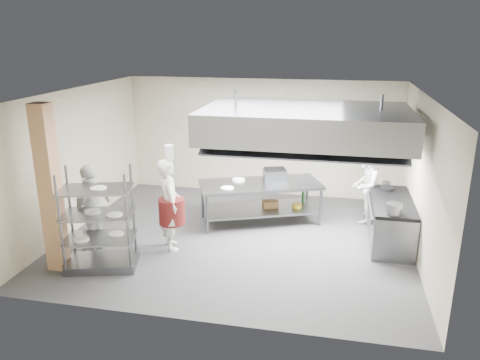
% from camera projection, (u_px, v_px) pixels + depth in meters
% --- Properties ---
extents(floor, '(7.00, 7.00, 0.00)m').
position_uv_depth(floor, '(237.00, 238.00, 9.76)').
color(floor, '#3A3A3C').
rests_on(floor, ground).
extents(ceiling, '(7.00, 7.00, 0.00)m').
position_uv_depth(ceiling, '(236.00, 93.00, 8.85)').
color(ceiling, silver).
rests_on(ceiling, wall_back).
extents(wall_back, '(7.00, 0.00, 7.00)m').
position_uv_depth(wall_back, '(261.00, 138.00, 12.11)').
color(wall_back, '#B2A88D').
rests_on(wall_back, ground).
extents(wall_left, '(0.00, 6.00, 6.00)m').
position_uv_depth(wall_left, '(77.00, 160.00, 9.99)').
color(wall_left, '#B2A88D').
rests_on(wall_left, ground).
extents(wall_right, '(0.00, 6.00, 6.00)m').
position_uv_depth(wall_right, '(422.00, 180.00, 8.62)').
color(wall_right, '#B2A88D').
rests_on(wall_right, ground).
extents(column, '(0.30, 0.30, 3.00)m').
position_uv_depth(column, '(50.00, 189.00, 8.10)').
color(column, tan).
rests_on(column, floor).
extents(exhaust_hood, '(4.00, 2.50, 0.60)m').
position_uv_depth(exhaust_hood, '(306.00, 123.00, 9.15)').
color(exhaust_hood, gray).
rests_on(exhaust_hood, ceiling).
extents(hood_strip_a, '(1.60, 0.12, 0.04)m').
position_uv_depth(hood_strip_a, '(260.00, 137.00, 9.43)').
color(hood_strip_a, white).
rests_on(hood_strip_a, exhaust_hood).
extents(hood_strip_b, '(1.60, 0.12, 0.04)m').
position_uv_depth(hood_strip_b, '(351.00, 141.00, 9.07)').
color(hood_strip_b, white).
rests_on(hood_strip_b, exhaust_hood).
extents(wall_shelf, '(1.50, 0.28, 0.04)m').
position_uv_depth(wall_shelf, '(332.00, 142.00, 11.60)').
color(wall_shelf, gray).
rests_on(wall_shelf, wall_back).
extents(island, '(2.88, 2.02, 0.91)m').
position_uv_depth(island, '(260.00, 202.00, 10.49)').
color(island, gray).
rests_on(island, floor).
extents(island_worktop, '(2.88, 2.02, 0.06)m').
position_uv_depth(island_worktop, '(260.00, 184.00, 10.36)').
color(island_worktop, gray).
rests_on(island_worktop, island).
extents(island_undershelf, '(2.64, 1.84, 0.04)m').
position_uv_depth(island_undershelf, '(260.00, 209.00, 10.54)').
color(island_undershelf, slate).
rests_on(island_undershelf, island).
extents(pass_rack, '(1.38, 1.03, 1.85)m').
position_uv_depth(pass_rack, '(98.00, 220.00, 8.30)').
color(pass_rack, slate).
rests_on(pass_rack, floor).
extents(cooking_range, '(0.80, 2.00, 0.84)m').
position_uv_depth(cooking_range, '(390.00, 222.00, 9.49)').
color(cooking_range, gray).
rests_on(cooking_range, floor).
extents(range_top, '(0.78, 1.96, 0.06)m').
position_uv_depth(range_top, '(392.00, 201.00, 9.36)').
color(range_top, black).
rests_on(range_top, cooking_range).
extents(chef_head, '(0.71, 0.80, 1.83)m').
position_uv_depth(chef_head, '(170.00, 204.00, 9.07)').
color(chef_head, silver).
rests_on(chef_head, floor).
extents(chef_line, '(0.88, 0.99, 1.69)m').
position_uv_depth(chef_line, '(365.00, 186.00, 10.38)').
color(chef_line, silver).
rests_on(chef_line, floor).
extents(chef_plating, '(0.57, 1.08, 1.75)m').
position_uv_depth(chef_plating, '(92.00, 208.00, 8.97)').
color(chef_plating, white).
rests_on(chef_plating, floor).
extents(griddle, '(0.60, 0.53, 0.24)m').
position_uv_depth(griddle, '(275.00, 175.00, 10.56)').
color(griddle, slate).
rests_on(griddle, island_worktop).
extents(wicker_basket, '(0.40, 0.34, 0.15)m').
position_uv_depth(wicker_basket, '(270.00, 204.00, 10.56)').
color(wicker_basket, '#98683D').
rests_on(wicker_basket, island_undershelf).
extents(stockpot, '(0.30, 0.30, 0.21)m').
position_uv_depth(stockpot, '(394.00, 209.00, 8.60)').
color(stockpot, gray).
rests_on(stockpot, range_top).
extents(plate_stack, '(0.28, 0.28, 0.05)m').
position_uv_depth(plate_stack, '(100.00, 237.00, 8.40)').
color(plate_stack, white).
rests_on(plate_stack, pass_rack).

